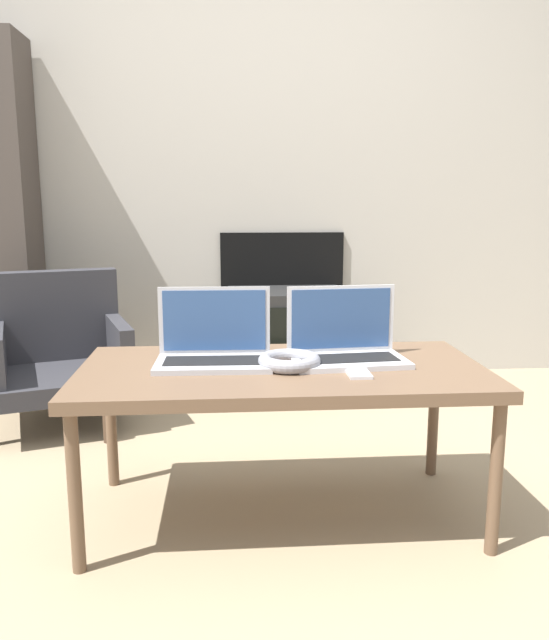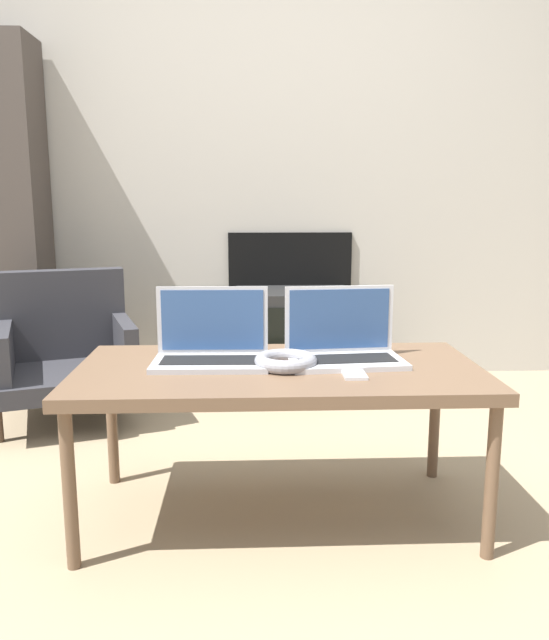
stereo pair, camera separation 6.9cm
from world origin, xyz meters
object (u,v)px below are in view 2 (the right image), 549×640
object	(u,v)px
laptop_right	(343,344)
armchair	(66,347)
headphones	(286,361)
phone	(353,373)
tv	(292,338)
laptop_left	(211,346)

from	to	relation	value
laptop_right	armchair	xyz separation A→B (m)	(-1.10, 0.89, -0.20)
headphones	laptop_right	bearing A→B (deg)	22.34
laptop_right	phone	size ratio (longest dim) A/B	2.91
tv	armchair	bearing A→B (deg)	-157.20
headphones	tv	xyz separation A→B (m)	(0.12, 1.40, -0.24)
phone	laptop_left	bearing A→B (deg)	159.18
laptop_right	headphones	distance (m)	0.20
tv	armchair	world-z (taller)	armchair
laptop_left	armchair	size ratio (longest dim) A/B	0.50
phone	tv	distance (m)	1.50
headphones	armchair	bearing A→B (deg)	133.57
laptop_left	phone	distance (m)	0.44
laptop_left	headphones	bearing A→B (deg)	-17.01
laptop_left	tv	xyz separation A→B (m)	(0.34, 1.33, -0.27)
laptop_left	armchair	xyz separation A→B (m)	(-0.70, 0.89, -0.20)
phone	armchair	world-z (taller)	armchair
laptop_left	laptop_right	distance (m)	0.40
laptop_left	armchair	world-z (taller)	laptop_left
laptop_left	tv	distance (m)	1.40
laptop_left	tv	size ratio (longest dim) A/B	0.59
laptop_right	phone	bearing A→B (deg)	-92.58
laptop_left	laptop_right	size ratio (longest dim) A/B	0.97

